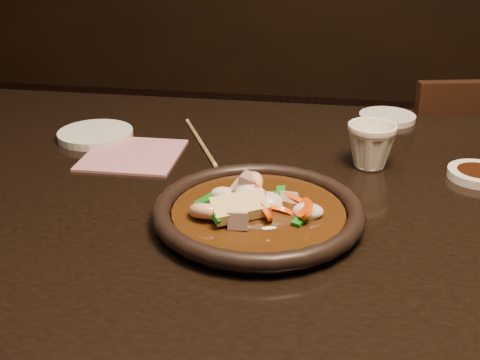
% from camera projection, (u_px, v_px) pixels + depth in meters
% --- Properties ---
extents(table, '(1.60, 0.90, 0.75)m').
position_uv_depth(table, '(333.00, 249.00, 0.87)').
color(table, black).
rests_on(table, floor).
extents(chair, '(0.46, 0.46, 0.81)m').
position_uv_depth(chair, '(460.00, 219.00, 1.44)').
color(chair, black).
rests_on(chair, floor).
extents(plate, '(0.28, 0.28, 0.03)m').
position_uv_depth(plate, '(258.00, 213.00, 0.78)').
color(plate, black).
rests_on(plate, table).
extents(stirfry, '(0.17, 0.15, 0.06)m').
position_uv_depth(stirfry, '(257.00, 208.00, 0.78)').
color(stirfry, '#311A09').
rests_on(stirfry, plate).
extents(soy_dish, '(0.09, 0.09, 0.01)m').
position_uv_depth(soy_dish, '(478.00, 174.00, 0.91)').
color(soy_dish, silver).
rests_on(soy_dish, table).
extents(saucer_left, '(0.13, 0.13, 0.01)m').
position_uv_depth(saucer_left, '(96.00, 134.00, 1.07)').
color(saucer_left, silver).
rests_on(saucer_left, table).
extents(saucer_right, '(0.11, 0.11, 0.01)m').
position_uv_depth(saucer_right, '(387.00, 117.00, 1.16)').
color(saucer_right, silver).
rests_on(saucer_right, table).
extents(tea_cup, '(0.09, 0.08, 0.08)m').
position_uv_depth(tea_cup, '(371.00, 144.00, 0.94)').
color(tea_cup, '#EEE8CE').
rests_on(tea_cup, table).
extents(chopsticks, '(0.10, 0.21, 0.01)m').
position_uv_depth(chopsticks, '(200.00, 141.00, 1.05)').
color(chopsticks, tan).
rests_on(chopsticks, table).
extents(napkin, '(0.16, 0.16, 0.00)m').
position_uv_depth(napkin, '(133.00, 155.00, 0.99)').
color(napkin, '#B16D7A').
rests_on(napkin, table).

